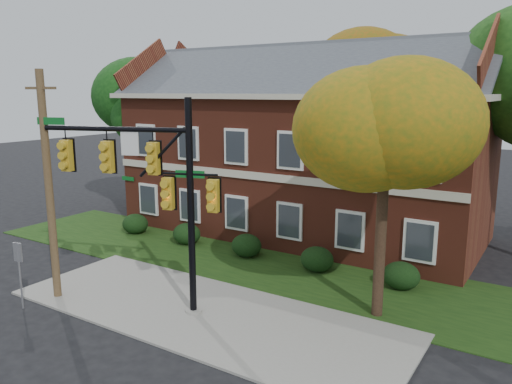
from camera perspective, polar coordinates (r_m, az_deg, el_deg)
The scene contains 15 objects.
ground at distance 16.70m, azimuth -8.29°, elevation -14.80°, with size 120.00×120.00×0.00m, color black.
sidewalk at distance 17.37m, azimuth -6.09°, elevation -13.51°, with size 14.00×5.00×0.08m, color gray.
grass_strip at distance 21.21m, azimuth 2.42°, elevation -8.79°, with size 30.00×6.00×0.04m, color #193811.
apartment_building at distance 26.20m, azimuth 5.25°, elevation 6.22°, with size 18.80×8.80×9.74m.
hedge_far_left at distance 26.95m, azimuth -13.64°, elevation -3.56°, with size 1.40×1.26×1.05m, color black.
hedge_left at distance 24.63m, azimuth -7.93°, elevation -4.76°, with size 1.40×1.26×1.05m, color black.
hedge_center at distance 22.60m, azimuth -1.09°, elevation -6.14°, with size 1.40×1.26×1.05m, color black.
hedge_right at distance 20.97m, azimuth 6.98°, elevation -7.64°, with size 1.40×1.26×1.05m, color black.
hedge_far_right at distance 19.83m, azimuth 16.26°, elevation -9.17°, with size 1.40×1.26×1.05m, color black.
tree_near_right at distance 15.85m, azimuth 15.37°, elevation 8.58°, with size 4.50×4.25×8.58m.
tree_left_rear at distance 30.93m, azimuth -12.19°, elevation 9.95°, with size 5.40×5.10×8.88m.
tree_far_rear at distance 32.84m, azimuth 14.00°, elevation 13.72°, with size 6.84×6.46×11.52m.
traffic_signal at distance 16.55m, azimuth -11.69°, elevation 1.11°, with size 6.15×2.20×7.17m.
utility_pole at distance 18.73m, azimuth -22.60°, elevation 0.56°, with size 1.25×0.34×8.08m.
sign_post at distance 18.87m, azimuth -25.46°, elevation -7.46°, with size 0.34×0.11×2.36m.
Camera 1 is at (9.90, -11.27, 7.35)m, focal length 35.00 mm.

